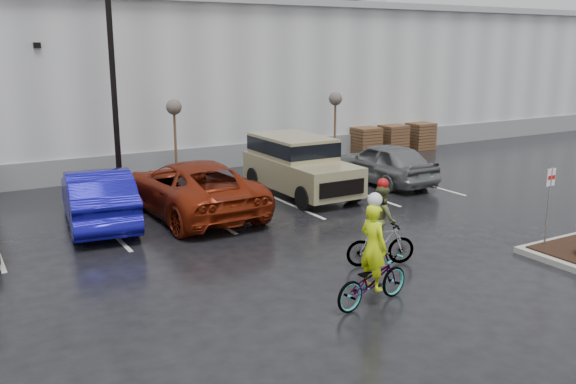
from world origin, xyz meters
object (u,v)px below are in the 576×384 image
car_blue (98,197)px  car_grey (384,163)px  cyclist_olive (381,234)px  cyclist_hivis (373,271)px  fire_lane_sign (549,198)px  pallet_stack_c (420,136)px  pallet_stack_a (365,141)px  sapling_east (335,103)px  pallet_stack_b (393,138)px  lamppost (110,30)px  suv_tan (301,167)px  car_red (191,187)px  sapling_mid (174,111)px

car_blue → car_grey: car_blue is taller
cyclist_olive → cyclist_hivis: bearing=154.3°
fire_lane_sign → pallet_stack_c: bearing=59.3°
fire_lane_sign → car_blue: fire_lane_sign is taller
pallet_stack_a → cyclist_hivis: 17.77m
sapling_east → pallet_stack_a: bearing=21.8°
pallet_stack_b → cyclist_hivis: (-12.35, -14.22, 0.06)m
lamppost → car_grey: lamppost is taller
sapling_east → fire_lane_sign: bearing=-99.8°
cyclist_hivis → pallet_stack_c: bearing=-53.7°
pallet_stack_b → cyclist_olive: 16.49m
fire_lane_sign → cyclist_olive: bearing=163.4°
pallet_stack_a → car_grey: (-3.25, -5.42, 0.13)m
sapling_east → pallet_stack_b: bearing=13.4°
fire_lane_sign → suv_tan: fire_lane_sign is taller
pallet_stack_b → car_blue: car_blue is taller
car_red → suv_tan: (4.27, 0.41, 0.17)m
sapling_east → car_red: 10.20m
pallet_stack_c → fire_lane_sign: fire_lane_sign is taller
pallet_stack_c → cyclist_olive: cyclist_olive is taller
car_grey → cyclist_olive: 9.15m
pallet_stack_a → cyclist_olive: (-9.05, -12.50, 0.12)m
fire_lane_sign → car_red: size_ratio=0.36×
car_red → suv_tan: 4.29m
car_grey → pallet_stack_c: bearing=-141.7°
pallet_stack_a → car_grey: car_grey is taller
lamppost → sapling_east: bearing=5.7°
pallet_stack_c → cyclist_hivis: cyclist_hivis is taller
pallet_stack_a → car_red: size_ratio=0.22×
sapling_mid → car_blue: 6.43m
lamppost → fire_lane_sign: bearing=-56.5°
car_blue → cyclist_olive: cyclist_olive is taller
sapling_east → lamppost: bearing=-174.3°
lamppost → car_grey: bearing=-20.3°
pallet_stack_b → cyclist_hivis: bearing=-131.0°
fire_lane_sign → cyclist_hivis: bearing=-176.0°
cyclist_olive → car_blue: bearing=53.2°
pallet_stack_b → car_grey: size_ratio=0.29×
cyclist_olive → car_red: bearing=35.6°
car_red → cyclist_olive: cyclist_olive is taller
suv_tan → cyclist_olive: 7.35m
pallet_stack_a → fire_lane_sign: (-4.70, -13.80, 0.73)m
lamppost → fire_lane_sign: 14.78m
sapling_mid → pallet_stack_c: bearing=4.2°
pallet_stack_c → cyclist_hivis: bearing=-134.9°
fire_lane_sign → car_grey: fire_lane_sign is taller
sapling_east → car_red: (-8.77, -4.85, -1.87)m
sapling_east → car_grey: size_ratio=0.68×
sapling_mid → cyclist_hivis: (-0.65, -13.22, -2.00)m
lamppost → car_blue: lamppost is taller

